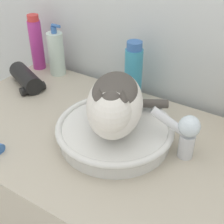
{
  "coord_description": "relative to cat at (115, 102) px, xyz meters",
  "views": [
    {
      "loc": [
        0.43,
        -0.32,
        1.43
      ],
      "look_at": [
        0.05,
        0.29,
        0.95
      ],
      "focal_mm": 50.0,
      "sensor_mm": 36.0,
      "label": 1
    }
  ],
  "objects": [
    {
      "name": "sink_basin",
      "position": [
        -0.01,
        0.01,
        -0.11
      ],
      "size": [
        0.35,
        0.35,
        0.06
      ],
      "color": "silver",
      "rests_on": "vanity_counter"
    },
    {
      "name": "cat",
      "position": [
        0.0,
        0.0,
        0.0
      ],
      "size": [
        0.26,
        0.33,
        0.18
      ],
      "rotation": [
        0.0,
        0.0,
        5.18
      ],
      "color": "silver",
      "rests_on": "sink_basin"
    },
    {
      "name": "vanity_counter",
      "position": [
        -0.05,
        0.0,
        -0.56
      ],
      "size": [
        1.08,
        0.6,
        0.84
      ],
      "color": "#B2A893",
      "rests_on": "ground_plane"
    },
    {
      "name": "hair_dryer",
      "position": [
        -0.47,
        0.11,
        -0.11
      ],
      "size": [
        0.2,
        0.14,
        0.07
      ],
      "rotation": [
        0.0,
        0.0,
        2.74
      ],
      "color": "black",
      "rests_on": "vanity_counter"
    },
    {
      "name": "faucet",
      "position": [
        0.19,
        0.05,
        -0.06
      ],
      "size": [
        0.14,
        0.07,
        0.14
      ],
      "rotation": [
        0.0,
        0.0,
        -2.92
      ],
      "color": "silver",
      "rests_on": "vanity_counter"
    },
    {
      "name": "mouthwash_bottle",
      "position": [
        -0.08,
        0.26,
        -0.04
      ],
      "size": [
        0.06,
        0.06,
        0.21
      ],
      "color": "teal",
      "rests_on": "vanity_counter"
    },
    {
      "name": "soap_pump_bottle",
      "position": [
        -0.44,
        0.26,
        -0.05
      ],
      "size": [
        0.06,
        0.06,
        0.21
      ],
      "color": "silver",
      "rests_on": "vanity_counter"
    },
    {
      "name": "shampoo_bottle_tall",
      "position": [
        -0.55,
        0.26,
        -0.03
      ],
      "size": [
        0.05,
        0.05,
        0.23
      ],
      "color": "#B2338C",
      "rests_on": "vanity_counter"
    }
  ]
}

